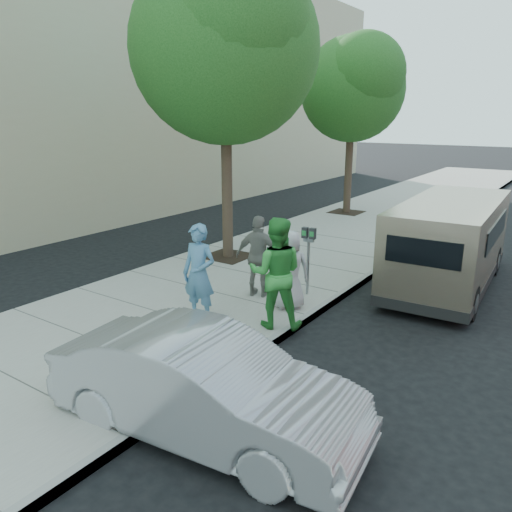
# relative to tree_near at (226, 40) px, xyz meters

# --- Properties ---
(ground) EXTENTS (120.00, 120.00, 0.00)m
(ground) POSITION_rel_tree_near_xyz_m (2.25, -2.40, -5.55)
(ground) COLOR black
(ground) RESTS_ON ground
(sidewalk) EXTENTS (5.00, 60.00, 0.15)m
(sidewalk) POSITION_rel_tree_near_xyz_m (1.25, -2.40, -5.47)
(sidewalk) COLOR gray
(sidewalk) RESTS_ON ground
(curb_face) EXTENTS (0.12, 60.00, 0.16)m
(curb_face) POSITION_rel_tree_near_xyz_m (3.69, -2.40, -5.47)
(curb_face) COLOR gray
(curb_face) RESTS_ON ground
(tree_near) EXTENTS (4.62, 4.60, 7.53)m
(tree_near) POSITION_rel_tree_near_xyz_m (0.00, 0.00, 0.00)
(tree_near) COLOR black
(tree_near) RESTS_ON sidewalk
(tree_far) EXTENTS (3.92, 3.80, 6.49)m
(tree_far) POSITION_rel_tree_near_xyz_m (-0.00, 7.60, -0.66)
(tree_far) COLOR black
(tree_far) RESTS_ON sidewalk
(parking_meter) EXTENTS (0.30, 0.12, 1.45)m
(parking_meter) POSITION_rel_tree_near_xyz_m (3.13, -1.38, -4.35)
(parking_meter) COLOR gray
(parking_meter) RESTS_ON sidewalk
(van) EXTENTS (2.06, 5.50, 2.01)m
(van) POSITION_rel_tree_near_xyz_m (5.33, 1.26, -4.48)
(van) COLOR #C2AA8B
(van) RESTS_ON ground
(sedan) EXTENTS (4.14, 1.81, 1.32)m
(sedan) POSITION_rel_tree_near_xyz_m (4.34, -6.17, -4.89)
(sedan) COLOR #9C9DA3
(sedan) RESTS_ON ground
(person_officer) EXTENTS (0.71, 0.50, 1.83)m
(person_officer) POSITION_rel_tree_near_xyz_m (2.20, -3.77, -4.48)
(person_officer) COLOR teal
(person_officer) RESTS_ON sidewalk
(person_green_shirt) EXTENTS (1.21, 1.12, 2.00)m
(person_green_shirt) POSITION_rel_tree_near_xyz_m (3.45, -3.15, -4.40)
(person_green_shirt) COLOR green
(person_green_shirt) RESTS_ON sidewalk
(person_gray_shirt) EXTENTS (0.89, 0.89, 1.57)m
(person_gray_shirt) POSITION_rel_tree_near_xyz_m (3.22, -2.27, -4.61)
(person_gray_shirt) COLOR #ADADAF
(person_gray_shirt) RESTS_ON sidewalk
(person_striped_polo) EXTENTS (1.08, 0.67, 1.71)m
(person_striped_polo) POSITION_rel_tree_near_xyz_m (2.34, -2.04, -4.54)
(person_striped_polo) COLOR gray
(person_striped_polo) RESTS_ON sidewalk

